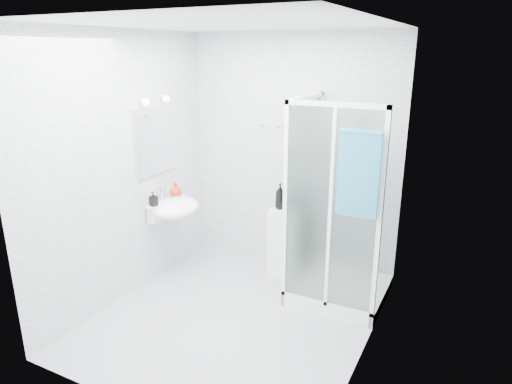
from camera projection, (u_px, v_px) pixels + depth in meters
The scene contains 12 objects.
room at pixel (232, 185), 3.90m from camera, with size 2.40×2.60×2.60m.
shower_enclosure at pixel (331, 257), 4.51m from camera, with size 0.90×0.95×2.00m.
wall_basin at pixel (174, 208), 4.86m from camera, with size 0.46×0.56×0.35m.
mirror at pixel (155, 141), 4.73m from camera, with size 0.02×0.60×0.70m, color white.
vanity_lights at pixel (156, 101), 4.59m from camera, with size 0.10×0.40×0.08m.
wall_hooks at pixel (269, 125), 4.98m from camera, with size 0.23×0.06×0.03m.
storage_cabinet at pixel (286, 241), 5.04m from camera, with size 0.32×0.35×0.76m.
hand_towel at pixel (359, 172), 3.73m from camera, with size 0.35×0.05×0.74m.
shampoo_bottle_a at pixel (280, 196), 4.90m from camera, with size 0.11×0.11×0.28m, color black.
shampoo_bottle_b at pixel (293, 197), 4.89m from camera, with size 0.12×0.12×0.27m, color #0E0D51.
soap_dispenser_orange at pixel (176, 190), 4.97m from camera, with size 0.13×0.13×0.17m, color #B31F15.
soap_dispenser_black at pixel (153, 199), 4.70m from camera, with size 0.07×0.07×0.15m, color black.
Camera 1 is at (1.88, -3.23, 2.40)m, focal length 32.00 mm.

